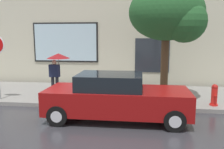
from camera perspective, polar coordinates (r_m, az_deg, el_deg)
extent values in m
plane|color=#333338|center=(8.02, -4.30, -10.50)|extent=(60.00, 60.00, 0.00)
cube|color=gray|center=(10.83, -1.19, -4.84)|extent=(20.00, 4.00, 0.15)
cube|color=beige|center=(13.02, 0.36, 12.70)|extent=(20.00, 0.40, 7.00)
cube|color=black|center=(13.34, -11.16, 7.59)|extent=(3.62, 0.06, 2.15)
cube|color=silver|center=(13.31, -11.20, 7.59)|extent=(3.46, 0.03, 1.99)
cube|color=#262B33|center=(12.74, 9.64, 4.55)|extent=(1.80, 0.04, 1.80)
cone|color=#99999E|center=(12.72, 16.26, 10.62)|extent=(0.22, 0.24, 0.24)
cube|color=maroon|center=(7.72, 1.22, -6.27)|extent=(4.57, 1.71, 0.76)
cube|color=black|center=(7.61, -0.47, -1.66)|extent=(2.06, 1.50, 0.49)
cylinder|color=black|center=(8.59, 13.45, -7.16)|extent=(0.64, 0.22, 0.64)
cylinder|color=silver|center=(8.59, 13.45, -7.16)|extent=(0.35, 0.24, 0.35)
cylinder|color=black|center=(7.10, 14.85, -10.69)|extent=(0.64, 0.22, 0.64)
cylinder|color=silver|center=(7.10, 14.85, -10.69)|extent=(0.35, 0.24, 0.35)
cylinder|color=black|center=(8.88, -9.53, -6.48)|extent=(0.64, 0.22, 0.64)
cylinder|color=silver|center=(8.88, -9.53, -6.48)|extent=(0.35, 0.24, 0.35)
cylinder|color=black|center=(7.46, -12.99, -9.65)|extent=(0.64, 0.22, 0.64)
cylinder|color=silver|center=(7.46, -12.99, -9.65)|extent=(0.35, 0.24, 0.35)
cylinder|color=red|center=(9.60, 23.39, -4.87)|extent=(0.22, 0.22, 0.69)
sphere|color=#AD1814|center=(9.52, 23.53, -2.85)|extent=(0.23, 0.23, 0.23)
cylinder|color=#AD1814|center=(9.44, 23.68, -4.89)|extent=(0.09, 0.12, 0.09)
cylinder|color=#AD1814|center=(9.74, 23.15, -4.44)|extent=(0.09, 0.12, 0.09)
cylinder|color=red|center=(9.67, 23.28, -6.68)|extent=(0.30, 0.30, 0.06)
cylinder|color=black|center=(10.93, -14.06, -2.52)|extent=(0.14, 0.14, 0.77)
cylinder|color=black|center=(10.86, -13.06, -2.56)|extent=(0.14, 0.14, 0.77)
cube|color=#191E38|center=(10.78, -13.69, 0.89)|extent=(0.45, 0.22, 0.55)
sphere|color=tan|center=(10.74, -13.77, 2.88)|extent=(0.21, 0.21, 0.21)
cylinder|color=#4C4C51|center=(10.68, -12.72, 2.20)|extent=(0.02, 0.02, 0.90)
cone|color=maroon|center=(10.64, -12.80, 4.40)|extent=(1.02, 1.02, 0.22)
cylinder|color=#4C3823|center=(9.86, 12.51, 1.90)|extent=(0.31, 0.31, 2.67)
ellipsoid|color=#235628|center=(9.83, 12.96, 14.41)|extent=(2.95, 2.51, 2.22)
sphere|color=#235628|center=(9.53, 17.18, 12.19)|extent=(1.62, 1.62, 1.62)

